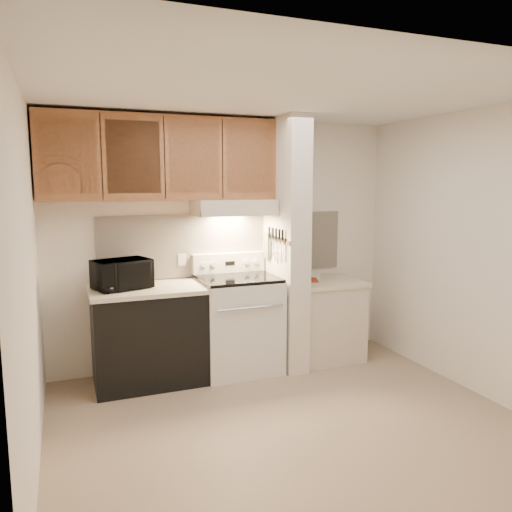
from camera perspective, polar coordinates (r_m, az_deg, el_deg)
floor at (r=4.17m, az=3.50°, el=-18.15°), size 3.60×3.60×0.00m
ceiling at (r=3.79m, az=3.85°, el=18.07°), size 3.60×3.60×0.00m
wall_back at (r=5.17m, az=-3.35°, el=1.54°), size 3.60×2.50×0.02m
wall_left at (r=3.44m, az=-24.66°, el=-2.57°), size 0.02×3.00×2.50m
wall_right at (r=4.82m, az=23.47°, el=0.38°), size 0.02×3.00×2.50m
backsplash at (r=5.16m, az=-3.31°, el=1.36°), size 2.60×0.02×0.63m
range_body at (r=5.00m, az=-2.05°, el=-7.92°), size 0.76×0.65×0.92m
oven_window at (r=4.71m, az=-0.76°, el=-8.46°), size 0.50×0.01×0.30m
oven_handle at (r=4.61m, az=-0.60°, el=-5.96°), size 0.65×0.02×0.02m
cooktop at (r=4.89m, az=-2.08°, el=-2.57°), size 0.74×0.64×0.03m
range_backguard at (r=5.14m, az=-3.13°, el=-0.75°), size 0.76×0.08×0.20m
range_display at (r=5.10m, az=-2.98°, el=-0.82°), size 0.10×0.01×0.04m
range_knob_left_outer at (r=5.02m, az=-6.01°, el=-1.00°), size 0.05×0.02×0.05m
range_knob_left_inner at (r=5.04m, az=-4.91°, el=-0.94°), size 0.05×0.02×0.05m
range_knob_right_inner at (r=5.15m, az=-1.07°, el=-0.71°), size 0.05×0.02×0.05m
range_knob_right_outer at (r=5.19m, az=-0.03°, el=-0.65°), size 0.05×0.02×0.05m
dishwasher_front at (r=4.82m, az=-12.15°, el=-9.06°), size 1.00×0.63×0.87m
left_countertop at (r=4.70m, az=-12.32°, el=-3.76°), size 1.04×0.67×0.04m
spoon_rest at (r=4.88m, az=-13.40°, el=-3.01°), size 0.25×0.14×0.02m
teal_jar at (r=4.86m, az=-16.83°, el=-2.68°), size 0.12×0.12×0.10m
outlet at (r=5.04m, az=-8.45°, el=-0.43°), size 0.08×0.01×0.12m
microwave at (r=4.67m, az=-15.08°, el=-2.02°), size 0.56×0.46×0.27m
partition_pillar at (r=5.03m, az=3.42°, el=1.35°), size 0.22×0.70×2.50m
pillar_trim at (r=4.97m, az=2.21°, el=1.86°), size 0.01×0.70×0.04m
knife_strip at (r=4.92m, az=2.38°, el=2.03°), size 0.02×0.42×0.04m
knife_blade_a at (r=4.78m, az=3.07°, el=0.63°), size 0.01×0.03×0.16m
knife_handle_a at (r=4.77m, az=3.04°, el=2.43°), size 0.02×0.02×0.10m
knife_blade_b at (r=4.86m, az=2.61°, el=0.65°), size 0.01×0.04×0.18m
knife_handle_b at (r=4.83m, az=2.69°, el=2.51°), size 0.02×0.02×0.10m
knife_blade_c at (r=4.94m, az=2.20°, el=0.66°), size 0.01×0.04×0.20m
knife_handle_c at (r=4.90m, az=2.31°, el=2.59°), size 0.02×0.02×0.10m
knife_blade_d at (r=4.99m, az=1.94°, el=0.96°), size 0.01×0.04×0.16m
knife_handle_d at (r=4.98m, az=1.95°, el=2.68°), size 0.02×0.02×0.10m
knife_blade_e at (r=5.08m, az=1.53°, el=0.97°), size 0.01×0.04×0.18m
knife_handle_e at (r=5.06m, az=1.52°, el=2.78°), size 0.02×0.02×0.10m
oven_mitt at (r=5.13m, az=1.29°, el=1.23°), size 0.03×0.11×0.25m
right_cab_base at (r=5.40m, az=7.82°, el=-7.39°), size 0.70×0.60×0.81m
right_countertop at (r=5.30m, az=7.91°, el=-2.96°), size 0.74×0.64×0.04m
red_folder at (r=5.30m, az=5.69°, el=-2.64°), size 0.33×0.38×0.01m
white_box at (r=5.42m, az=6.54°, el=-2.25°), size 0.18×0.15×0.04m
range_hood at (r=4.93m, az=-2.60°, el=5.59°), size 0.78×0.44×0.15m
hood_lip at (r=4.73m, az=-1.78°, el=4.94°), size 0.78×0.04×0.06m
upper_cabinets at (r=4.80m, az=-10.78°, el=10.88°), size 2.18×0.33×0.77m
cab_door_a at (r=4.56m, az=-20.74°, el=10.65°), size 0.46×0.01×0.63m
cab_gap_a at (r=4.57m, az=-17.26°, el=10.80°), size 0.01×0.01×0.73m
cab_door_b at (r=4.60m, az=-13.81°, el=10.92°), size 0.46×0.01×0.63m
cab_gap_b at (r=4.64m, az=-10.41°, el=10.99°), size 0.01×0.01×0.73m
cab_door_c at (r=4.70m, az=-7.09°, el=11.02°), size 0.46×0.01×0.63m
cab_gap_c at (r=4.77m, az=-3.86°, el=11.02°), size 0.01×0.01×0.73m
cab_door_d at (r=4.86m, az=-0.74°, el=10.99°), size 0.46×0.01×0.63m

